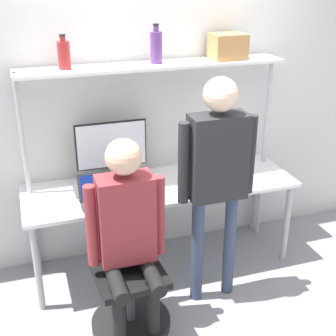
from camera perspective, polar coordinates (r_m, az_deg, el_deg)
The scene contains 13 objects.
ground_plane at distance 3.86m, azimuth 0.85°, elevation -14.37°, with size 12.00×12.00×0.00m, color gray.
wall_back at distance 3.87m, azimuth -2.55°, elevation 8.27°, with size 8.00×0.06×2.70m.
desk at distance 3.78m, azimuth -0.85°, elevation -2.93°, with size 2.17×0.68×0.75m.
shelf_unit at distance 3.65m, azimuth -1.75°, elevation 9.70°, with size 2.06×0.31×1.68m.
monitor at distance 3.72m, azimuth -6.89°, elevation 2.29°, with size 0.57×0.24×0.50m.
laptop at distance 3.50m, azimuth -8.24°, elevation -3.16°, with size 0.31×0.21×0.21m.
cell_phone at distance 3.53m, azimuth -3.55°, elevation -3.68°, with size 0.07×0.15×0.01m.
office_chair at distance 3.39m, azimuth -4.86°, elevation -14.61°, with size 0.56×0.56×0.92m.
person_seated at distance 3.04m, azimuth -4.96°, elevation -6.97°, with size 0.53×0.47×1.41m.
person_standing at distance 3.25m, azimuth 6.03°, elevation 0.40°, with size 0.57×0.23×1.72m.
bottle_purple at distance 3.59m, azimuth -1.46°, elevation 14.56°, with size 0.09×0.09×0.29m.
bottle_red at distance 3.47m, azimuth -12.57°, elevation 13.34°, with size 0.09×0.09×0.24m.
storage_box at distance 3.80m, azimuth 7.27°, elevation 14.50°, with size 0.26×0.22×0.19m.
Camera 1 is at (-0.99, -2.87, 2.38)m, focal length 50.00 mm.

